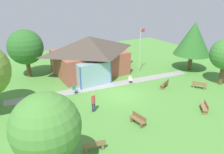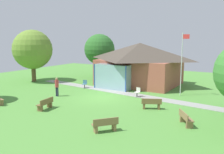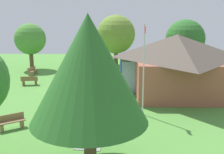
# 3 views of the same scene
# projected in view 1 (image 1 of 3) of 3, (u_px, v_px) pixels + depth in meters

# --- Properties ---
(ground_plane) EXTENTS (44.00, 44.00, 0.00)m
(ground_plane) POSITION_uv_depth(u_px,v_px,m) (120.00, 94.00, 22.21)
(ground_plane) COLOR #54933D
(pavilion) EXTENTS (9.37, 8.46, 4.75)m
(pavilion) POSITION_uv_depth(u_px,v_px,m) (89.00, 54.00, 27.31)
(pavilion) COLOR #A35642
(pavilion) RESTS_ON ground_plane
(footpath) EXTENTS (21.47, 3.78, 0.03)m
(footpath) POSITION_uv_depth(u_px,v_px,m) (108.00, 85.00, 24.31)
(footpath) COLOR #999993
(footpath) RESTS_ON ground_plane
(flagpole) EXTENTS (0.64, 0.08, 5.78)m
(flagpole) POSITION_uv_depth(u_px,v_px,m) (140.00, 48.00, 27.31)
(flagpole) COLOR silver
(flagpole) RESTS_ON ground_plane
(bench_lawn_far_right) EXTENTS (1.21, 1.49, 0.84)m
(bench_lawn_far_right) POSITION_uv_depth(u_px,v_px,m) (199.00, 85.00, 23.39)
(bench_lawn_far_right) COLOR olive
(bench_lawn_far_right) RESTS_ON ground_plane
(bench_mid_right) EXTENTS (1.54, 1.05, 0.84)m
(bench_mid_right) POSITION_uv_depth(u_px,v_px,m) (165.00, 84.00, 23.61)
(bench_mid_right) COLOR brown
(bench_mid_right) RESTS_ON ground_plane
(bench_front_left) EXTENTS (1.56, 0.79, 0.84)m
(bench_front_left) POSITION_uv_depth(u_px,v_px,m) (94.00, 145.00, 14.20)
(bench_front_left) COLOR olive
(bench_front_left) RESTS_ON ground_plane
(bench_front_center) EXTENTS (0.65, 1.55, 0.84)m
(bench_front_center) POSITION_uv_depth(u_px,v_px,m) (138.00, 120.00, 17.07)
(bench_front_center) COLOR brown
(bench_front_center) RESTS_ON ground_plane
(bench_front_right) EXTENTS (1.30, 1.44, 0.84)m
(bench_front_right) POSITION_uv_depth(u_px,v_px,m) (204.00, 107.00, 18.88)
(bench_front_right) COLOR olive
(bench_front_right) RESTS_ON ground_plane
(patio_chair_lawn_spare) EXTENTS (0.53, 0.53, 0.86)m
(patio_chair_lawn_spare) POSITION_uv_depth(u_px,v_px,m) (130.00, 80.00, 24.75)
(patio_chair_lawn_spare) COLOR beige
(patio_chair_lawn_spare) RESTS_ON ground_plane
(patio_chair_west) EXTENTS (0.57, 0.57, 0.86)m
(patio_chair_west) POSITION_uv_depth(u_px,v_px,m) (75.00, 90.00, 22.23)
(patio_chair_west) COLOR teal
(patio_chair_west) RESTS_ON ground_plane
(visitor_strolling_lawn) EXTENTS (0.34, 0.34, 1.74)m
(visitor_strolling_lawn) POSITION_uv_depth(u_px,v_px,m) (93.00, 101.00, 18.64)
(visitor_strolling_lawn) COLOR #2D3347
(visitor_strolling_lawn) RESTS_ON ground_plane
(tree_behind_pavilion_left) EXTENTS (4.16, 4.16, 5.84)m
(tree_behind_pavilion_left) POSITION_uv_depth(u_px,v_px,m) (26.00, 47.00, 25.53)
(tree_behind_pavilion_left) COLOR brown
(tree_behind_pavilion_left) RESTS_ON ground_plane
(tree_lawn_corner) EXTENTS (3.59, 3.59, 5.35)m
(tree_lawn_corner) POSITION_uv_depth(u_px,v_px,m) (46.00, 127.00, 10.77)
(tree_lawn_corner) COLOR brown
(tree_lawn_corner) RESTS_ON ground_plane
(tree_east_hedge) EXTENTS (4.70, 4.70, 6.37)m
(tree_east_hedge) POSITION_uv_depth(u_px,v_px,m) (193.00, 39.00, 27.76)
(tree_east_hedge) COLOR brown
(tree_east_hedge) RESTS_ON ground_plane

